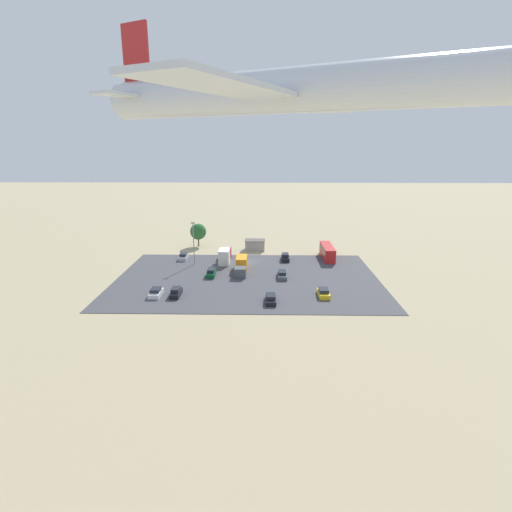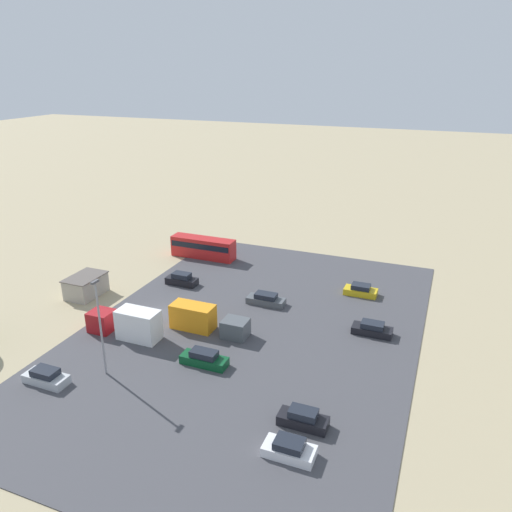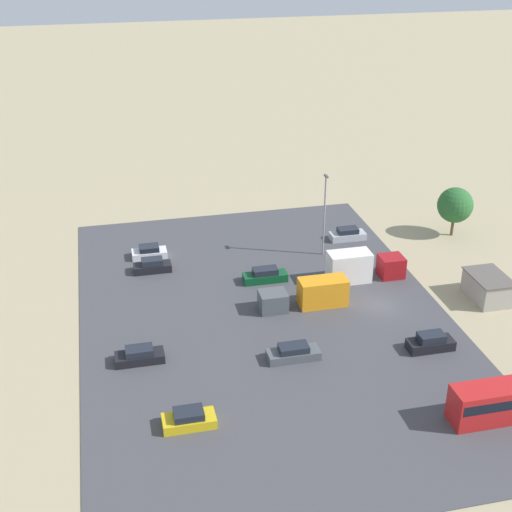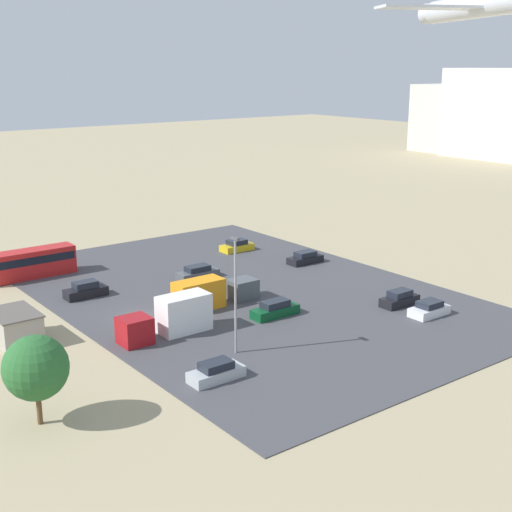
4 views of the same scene
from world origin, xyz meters
TOP-DOWN VIEW (x-y plane):
  - ground_plane at (0.00, 0.00)m, footprint 400.00×400.00m
  - parking_lot_surface at (0.00, 11.88)m, footprint 53.68×35.98m
  - shed_building at (-1.09, -11.46)m, footprint 5.23×3.63m
  - bus at (-18.77, -3.64)m, footprint 2.47×10.08m
  - parked_car_0 at (-8.53, -1.63)m, footprint 1.77×4.30m
  - parked_car_1 at (-14.24, 21.51)m, footprint 1.95×4.20m
  - parked_car_2 at (12.66, 21.83)m, footprint 1.70×4.16m
  - parked_car_3 at (-4.58, 24.60)m, footprint 1.84×4.37m
  - parked_car_4 at (15.88, -2.20)m, footprint 1.82×4.32m
  - parked_car_5 at (-7.20, 11.06)m, footprint 1.84×4.76m
  - parked_car_6 at (16.33, 21.84)m, footprint 1.96×4.01m
  - parked_car_7 at (7.66, 10.12)m, footprint 1.71×4.78m
  - parked_truck_0 at (1.51, 7.04)m, footprint 2.33×9.04m
  - parked_truck_1 at (5.76, -0.11)m, footprint 2.40×8.48m
  - tree_near_shed at (14.30, -15.23)m, footprint 4.34×4.34m
  - light_pole_lot_centre at (12.56, 2.03)m, footprint 0.90×0.28m
  - airplane at (-5.32, 56.41)m, footprint 34.07×28.84m

SIDE VIEW (x-z plane):
  - ground_plane at x=0.00m, z-range 0.00..0.00m
  - parking_lot_surface at x=0.00m, z-range 0.00..0.08m
  - parked_car_5 at x=-7.20m, z-range -0.04..1.37m
  - parked_car_6 at x=16.33m, z-range -0.04..1.38m
  - parked_car_3 at x=-4.58m, z-range -0.04..1.39m
  - parked_car_1 at x=-14.24m, z-range -0.04..1.40m
  - parked_car_4 at x=15.88m, z-range -0.04..1.42m
  - parked_car_2 at x=12.66m, z-range -0.05..1.49m
  - parked_car_7 at x=7.66m, z-range -0.05..1.49m
  - parked_car_0 at x=-8.53m, z-range -0.06..1.59m
  - shed_building at x=-1.09m, z-range 0.01..2.68m
  - parked_truck_0 at x=1.51m, z-range -0.04..2.81m
  - parked_truck_1 at x=5.76m, z-range -0.06..3.28m
  - bus at x=-18.77m, z-range 0.20..3.32m
  - tree_near_shed at x=14.30m, z-range 0.91..7.09m
  - light_pole_lot_centre at x=12.56m, z-range 0.52..10.29m
  - airplane at x=-5.32m, z-range 26.57..34.96m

